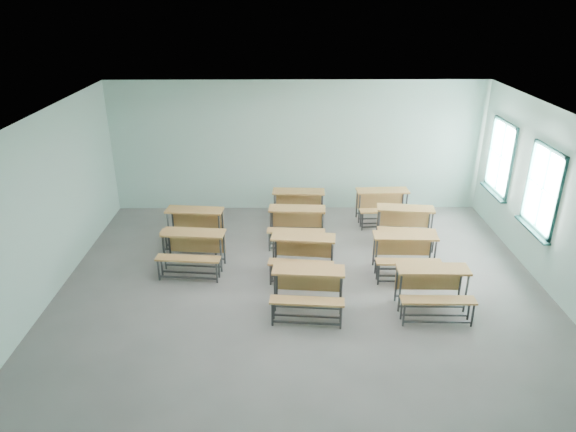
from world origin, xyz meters
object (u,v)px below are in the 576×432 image
desk_unit_r3c2 (383,201)px  desk_unit_r2c2 (405,220)px  desk_unit_r0c2 (433,284)px  desk_unit_r1c0 (193,246)px  desk_unit_r3c1 (298,202)px  desk_unit_r2c0 (194,222)px  desk_unit_r2c1 (297,220)px  desk_unit_r1c1 (303,250)px  desk_unit_r0c1 (308,285)px  desk_unit_r1c2 (405,249)px

desk_unit_r3c2 → desk_unit_r2c2: bearing=-77.4°
desk_unit_r0c2 → desk_unit_r1c0: 4.55m
desk_unit_r0c2 → desk_unit_r3c2: 3.73m
desk_unit_r0c2 → desk_unit_r3c1: same height
desk_unit_r2c0 → desk_unit_r2c1: same height
desk_unit_r1c1 → desk_unit_r2c1: 1.40m
desk_unit_r0c2 → desk_unit_r2c2: bearing=89.0°
desk_unit_r0c1 → desk_unit_r1c0: size_ratio=1.00×
desk_unit_r1c1 → desk_unit_r2c0: size_ratio=1.01×
desk_unit_r2c2 → desk_unit_r3c1: 2.52m
desk_unit_r3c2 → desk_unit_r1c2: bearing=-92.6°
desk_unit_r0c1 → desk_unit_r1c1: 1.26m
desk_unit_r0c2 → desk_unit_r1c1: size_ratio=0.94×
desk_unit_r1c0 → desk_unit_r1c2: bearing=3.0°
desk_unit_r1c0 → desk_unit_r1c2: (4.12, -0.17, 0.00)m
desk_unit_r2c2 → desk_unit_r0c2: bearing=-85.5°
desk_unit_r2c0 → desk_unit_r0c2: bearing=-24.2°
desk_unit_r1c0 → desk_unit_r3c2: bearing=34.2°
desk_unit_r0c1 → desk_unit_r1c0: bearing=151.2°
desk_unit_r1c0 → desk_unit_r2c1: (2.06, 1.19, 0.00)m
desk_unit_r1c2 → desk_unit_r3c1: size_ratio=0.99×
desk_unit_r2c1 → desk_unit_r3c2: (2.06, 1.08, 0.00)m
desk_unit_r0c2 → desk_unit_r2c1: (-2.25, 2.65, 0.00)m
desk_unit_r2c0 → desk_unit_r2c1: bearing=7.4°
desk_unit_r2c0 → desk_unit_r2c2: same height
desk_unit_r2c1 → desk_unit_r1c0: bearing=-146.3°
desk_unit_r2c0 → desk_unit_r2c2: size_ratio=0.99×
desk_unit_r0c1 → desk_unit_r1c2: bearing=39.0°
desk_unit_r1c0 → desk_unit_r3c2: same height
desk_unit_r1c1 → desk_unit_r1c2: bearing=8.1°
desk_unit_r1c1 → desk_unit_r2c2: same height
desk_unit_r1c1 → desk_unit_r2c2: bearing=38.5°
desk_unit_r2c2 → desk_unit_r3c1: same height
desk_unit_r2c0 → desk_unit_r2c1: size_ratio=1.02×
desk_unit_r1c2 → desk_unit_r2c0: (-4.28, 1.30, 0.00)m
desk_unit_r2c1 → desk_unit_r1c2: bearing=-29.7°
desk_unit_r1c2 → desk_unit_r2c2: bearing=79.9°
desk_unit_r3c1 → desk_unit_r0c2: bearing=-56.4°
desk_unit_r1c2 → desk_unit_r3c1: (-2.00, 2.40, 0.00)m
desk_unit_r0c2 → desk_unit_r1c1: same height
desk_unit_r0c2 → desk_unit_r1c0: (-4.31, 1.46, 0.00)m
desk_unit_r1c0 → desk_unit_r2c0: 1.14m
desk_unit_r1c2 → desk_unit_r3c1: 3.12m
desk_unit_r0c1 → desk_unit_r1c2: 2.33m
desk_unit_r1c0 → desk_unit_r1c1: same height
desk_unit_r0c1 → desk_unit_r2c1: size_ratio=1.01×
desk_unit_r0c1 → desk_unit_r2c2: bearing=55.1°
desk_unit_r3c1 → desk_unit_r3c2: bearing=4.0°
desk_unit_r2c1 → desk_unit_r3c1: (0.07, 1.04, 0.00)m
desk_unit_r3c2 → desk_unit_r0c2: bearing=-89.7°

